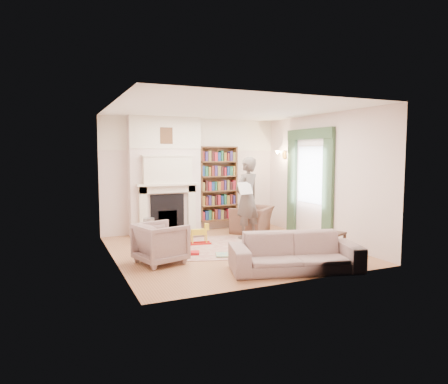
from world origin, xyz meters
name	(u,v)px	position (x,y,z in m)	size (l,w,h in m)	color
floor	(229,250)	(0.00, 0.00, 0.00)	(4.50, 4.50, 0.00)	#925B3A
ceiling	(229,109)	(0.00, 0.00, 2.80)	(4.50, 4.50, 0.00)	white
wall_back	(192,175)	(0.00, 2.25, 1.40)	(4.50, 4.50, 0.00)	beige
wall_front	(292,190)	(0.00, -2.25, 1.40)	(4.50, 4.50, 0.00)	beige
wall_left	(113,184)	(-2.25, 0.00, 1.40)	(4.50, 4.50, 0.00)	beige
wall_right	(322,178)	(2.25, 0.00, 1.40)	(4.50, 4.50, 0.00)	beige
fireplace	(165,177)	(-0.75, 2.05, 1.39)	(1.70, 0.58, 2.80)	beige
bookcase	(218,184)	(0.65, 2.12, 1.18)	(1.00, 0.24, 1.85)	brown
window	(310,175)	(2.23, 0.40, 1.45)	(0.02, 0.90, 1.30)	silver
curtain_left	(328,188)	(2.20, -0.30, 1.20)	(0.07, 0.32, 2.40)	#2A412B
curtain_right	(292,183)	(2.20, 1.10, 1.20)	(0.07, 0.32, 2.40)	#2A412B
pelmet	(309,134)	(2.19, 0.40, 2.38)	(0.09, 1.70, 0.24)	#2A412B
wall_sconce	(278,155)	(2.03, 1.50, 1.90)	(0.20, 0.24, 0.24)	gold
rug	(213,247)	(-0.21, 0.32, 0.01)	(2.77, 2.13, 0.01)	#C1B392
armchair_reading	(252,219)	(1.26, 1.41, 0.32)	(0.98, 0.85, 0.63)	#4C3429
armchair_left	(161,243)	(-1.51, -0.41, 0.36)	(0.77, 0.79, 0.72)	#AD9F8F
sofa	(295,252)	(0.40, -1.77, 0.31)	(2.13, 0.83, 0.62)	gray
man_reading	(247,198)	(0.81, 0.81, 0.93)	(0.68, 0.44, 1.86)	#504640
newspaper	(245,188)	(0.66, 0.61, 1.18)	(0.40, 0.02, 0.28)	silver
coffee_table	(327,245)	(1.46, -1.24, 0.23)	(0.70, 0.45, 0.45)	#341C12
paraffin_heater	(149,231)	(-1.35, 1.23, 0.28)	(0.24, 0.24, 0.55)	#9B9EA2
rocking_horse	(199,234)	(-0.41, 0.66, 0.22)	(0.51, 0.20, 0.45)	gold
board_game	(225,255)	(-0.29, -0.44, 0.03)	(0.33, 0.33, 0.03)	gold
game_box_lid	(191,253)	(-0.84, -0.09, 0.04)	(0.31, 0.21, 0.05)	#B01419
comic_annuals	(249,252)	(0.25, -0.38, 0.02)	(0.56, 0.35, 0.02)	red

